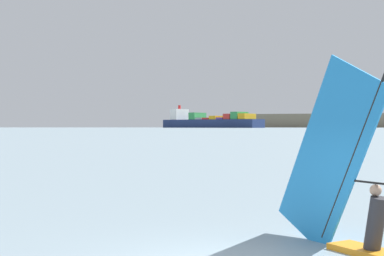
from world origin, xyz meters
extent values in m
cylinder|color=black|center=(2.10, 1.79, 1.99)|extent=(1.44, 1.34, 3.77)
cube|color=#268CD8|center=(1.55, 2.29, 1.82)|extent=(2.36, 2.18, 4.13)
cylinder|color=black|center=(2.17, 1.72, 1.37)|extent=(1.25, 1.15, 0.04)
cylinder|color=#2D2D33|center=(2.45, 1.47, 0.62)|extent=(0.58, 0.57, 1.04)
sphere|color=tan|center=(2.45, 1.47, 1.24)|extent=(0.22, 0.22, 0.22)
cube|color=navy|center=(-210.45, 775.53, 6.01)|extent=(162.72, 91.15, 12.02)
cube|color=silver|center=(-267.68, 798.91, 20.17)|extent=(23.20, 32.39, 16.32)
cylinder|color=red|center=(-267.68, 798.91, 31.33)|extent=(4.00, 4.00, 6.00)
cube|color=#2D8C47|center=(-234.82, 785.49, 17.22)|extent=(21.40, 30.95, 10.40)
cube|color=#99999E|center=(-223.15, 780.72, 13.32)|extent=(21.40, 30.95, 2.60)
cube|color=red|center=(-211.48, 775.95, 13.32)|extent=(21.40, 30.95, 2.60)
cube|color=gold|center=(-199.80, 771.18, 14.62)|extent=(21.40, 30.95, 5.20)
cube|color=#59388C|center=(-188.13, 766.41, 13.32)|extent=(21.40, 30.95, 2.60)
cube|color=red|center=(-176.46, 761.64, 15.92)|extent=(21.40, 30.95, 7.80)
cube|color=#2D8C47|center=(-164.78, 756.88, 17.22)|extent=(21.40, 30.95, 10.40)
cube|color=gold|center=(-153.11, 752.11, 15.92)|extent=(21.40, 30.95, 7.80)
camera|label=1|loc=(2.24, -9.43, 2.44)|focal=52.12mm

